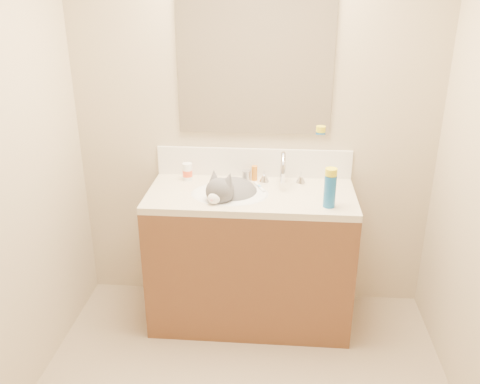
% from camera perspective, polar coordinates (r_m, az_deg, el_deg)
% --- Properties ---
extents(room_shell, '(2.24, 2.54, 2.52)m').
position_cam_1_polar(room_shell, '(1.81, -0.50, 6.45)').
color(room_shell, tan).
rests_on(room_shell, ground).
extents(vanity_cabinet, '(1.20, 0.55, 0.82)m').
position_cam_1_polar(vanity_cabinet, '(3.14, 1.18, -7.63)').
color(vanity_cabinet, brown).
rests_on(vanity_cabinet, ground).
extents(counter_slab, '(1.20, 0.55, 0.04)m').
position_cam_1_polar(counter_slab, '(2.94, 1.24, -0.38)').
color(counter_slab, beige).
rests_on(counter_slab, vanity_cabinet).
extents(basin, '(0.45, 0.36, 0.14)m').
position_cam_1_polar(basin, '(2.94, -1.13, -1.43)').
color(basin, white).
rests_on(basin, vanity_cabinet).
extents(faucet, '(0.28, 0.20, 0.21)m').
position_cam_1_polar(faucet, '(3.03, 4.83, 2.37)').
color(faucet, silver).
rests_on(faucet, counter_slab).
extents(cat, '(0.41, 0.46, 0.33)m').
position_cam_1_polar(cat, '(2.94, -1.02, -0.49)').
color(cat, '#4B484B').
rests_on(cat, basin).
extents(backsplash, '(1.20, 0.02, 0.18)m').
position_cam_1_polar(backsplash, '(3.15, 1.56, 3.33)').
color(backsplash, white).
rests_on(backsplash, counter_slab).
extents(mirror, '(0.90, 0.02, 0.80)m').
position_cam_1_polar(mirror, '(3.00, 1.68, 14.01)').
color(mirror, white).
rests_on(mirror, room_shell).
extents(pill_bottle, '(0.06, 0.06, 0.11)m').
position_cam_1_polar(pill_bottle, '(3.11, -5.92, 2.28)').
color(pill_bottle, white).
rests_on(pill_bottle, counter_slab).
extents(pill_label, '(0.07, 0.07, 0.04)m').
position_cam_1_polar(pill_label, '(3.12, -5.91, 2.13)').
color(pill_label, '#FC522A').
rests_on(pill_label, pill_bottle).
extents(silver_jar, '(0.07, 0.07, 0.06)m').
position_cam_1_polar(silver_jar, '(3.10, 0.69, 1.91)').
color(silver_jar, '#B7B7BC').
rests_on(silver_jar, counter_slab).
extents(amber_bottle, '(0.04, 0.04, 0.09)m').
position_cam_1_polar(amber_bottle, '(3.10, 1.63, 2.14)').
color(amber_bottle, '#C96D17').
rests_on(amber_bottle, counter_slab).
extents(toothbrush, '(0.07, 0.14, 0.01)m').
position_cam_1_polar(toothbrush, '(3.00, 2.19, 0.58)').
color(toothbrush, white).
rests_on(toothbrush, counter_slab).
extents(toothbrush_head, '(0.02, 0.03, 0.01)m').
position_cam_1_polar(toothbrush_head, '(3.00, 2.19, 0.62)').
color(toothbrush_head, '#6EAFEA').
rests_on(toothbrush_head, counter_slab).
extents(spray_can, '(0.07, 0.07, 0.18)m').
position_cam_1_polar(spray_can, '(2.76, 10.05, 0.08)').
color(spray_can, '#175FA7').
rests_on(spray_can, counter_slab).
extents(spray_cap, '(0.07, 0.07, 0.04)m').
position_cam_1_polar(spray_cap, '(2.72, 10.21, 2.23)').
color(spray_cap, yellow).
rests_on(spray_cap, spray_can).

